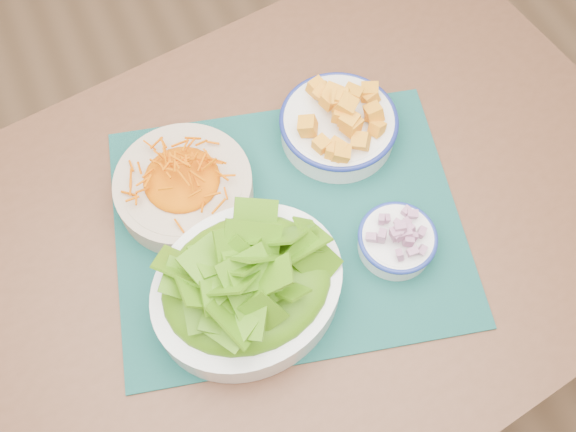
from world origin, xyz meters
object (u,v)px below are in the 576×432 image
(table, at_px, (282,251))
(carrot_bowl, at_px, (183,184))
(lettuce_bowl, at_px, (247,283))
(squash_bowl, at_px, (339,121))
(placemat, at_px, (288,225))
(onion_bowl, at_px, (397,239))

(table, distance_m, carrot_bowl, 0.22)
(table, distance_m, lettuce_bowl, 0.20)
(table, height_order, squash_bowl, squash_bowl)
(carrot_bowl, relative_size, lettuce_bowl, 0.83)
(placemat, xyz_separation_m, squash_bowl, (0.15, 0.12, 0.05))
(placemat, height_order, onion_bowl, onion_bowl)
(table, height_order, carrot_bowl, carrot_bowl)
(lettuce_bowl, bearing_deg, onion_bowl, -13.92)
(carrot_bowl, xyz_separation_m, onion_bowl, (0.28, -0.23, -0.01))
(lettuce_bowl, relative_size, onion_bowl, 2.48)
(table, bearing_deg, squash_bowl, 30.10)
(lettuce_bowl, bearing_deg, carrot_bowl, 87.27)
(carrot_bowl, distance_m, lettuce_bowl, 0.21)
(onion_bowl, bearing_deg, squash_bowl, 87.48)
(table, xyz_separation_m, squash_bowl, (0.16, 0.13, 0.14))
(carrot_bowl, height_order, squash_bowl, squash_bowl)
(onion_bowl, bearing_deg, table, 145.89)
(table, xyz_separation_m, placemat, (0.01, 0.00, 0.09))
(placemat, height_order, squash_bowl, squash_bowl)
(placemat, relative_size, carrot_bowl, 2.01)
(table, relative_size, squash_bowl, 6.71)
(carrot_bowl, relative_size, onion_bowl, 2.06)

